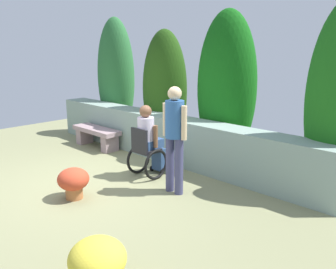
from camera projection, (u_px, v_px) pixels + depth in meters
name	position (u px, v px, depth m)	size (l,w,h in m)	color
ground_plane	(89.00, 183.00, 6.32)	(10.78, 10.78, 0.00)	gray
stone_retaining_wall	(168.00, 138.00, 7.58)	(7.20, 0.56, 0.93)	gray
hedge_backdrop	(197.00, 87.00, 7.60)	(6.99, 1.10, 3.07)	#2A6833
stone_bench	(97.00, 135.00, 8.48)	(1.39, 0.43, 0.47)	gray
person_in_wheelchair	(148.00, 143.00, 6.54)	(0.53, 0.66, 1.33)	black
person_standing_companion	(175.00, 133.00, 5.70)	(0.49, 0.30, 1.74)	#424269
flower_pot_purple_near	(73.00, 181.00, 5.63)	(0.49, 0.49, 0.50)	#B06739
flower_pot_terracotta_by_wall	(98.00, 261.00, 3.54)	(0.58, 0.58, 0.52)	#62434E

